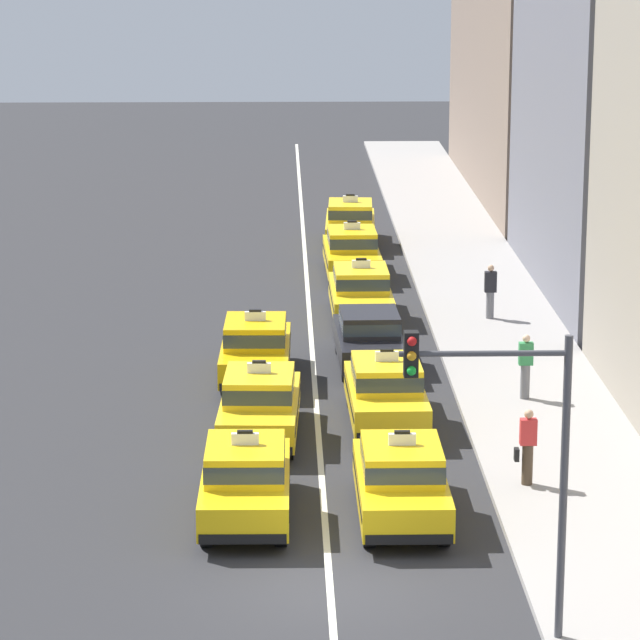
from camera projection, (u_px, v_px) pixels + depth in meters
name	position (u px, v px, depth m)	size (l,w,h in m)	color
ground_plane	(330.00, 588.00, 31.29)	(160.00, 160.00, 0.00)	#2B2B2D
lane_stripe_left_right	(310.00, 327.00, 50.70)	(0.14, 80.00, 0.01)	silver
sidewalk_curb	(518.00, 367.00, 45.96)	(4.00, 90.00, 0.15)	#9E9993
taxi_left_nearest	(246.00, 479.00, 34.58)	(1.86, 4.58, 1.96)	black
taxi_left_second	(260.00, 403.00, 39.85)	(1.99, 4.63, 1.96)	black
taxi_left_third	(256.00, 348.00, 44.85)	(1.91, 4.60, 1.96)	black
taxi_right_nearest	(401.00, 479.00, 34.57)	(1.83, 4.56, 1.96)	black
taxi_right_second	(386.00, 391.00, 40.87)	(1.89, 4.59, 1.96)	black
sedan_right_third	(369.00, 337.00, 46.09)	(1.87, 4.34, 1.58)	black
taxi_right_fourth	(361.00, 292.00, 51.32)	(1.86, 4.58, 1.96)	black
taxi_right_fifth	(352.00, 251.00, 57.39)	(1.88, 4.59, 1.96)	black
taxi_right_sixth	(350.00, 222.00, 62.64)	(2.01, 4.63, 1.96)	black
pedestrian_near_crosswalk	(527.00, 447.00, 36.26)	(0.47, 0.24, 1.69)	#473828
pedestrian_mid_block	(526.00, 366.00, 42.61)	(0.36, 0.24, 1.68)	slate
pedestrian_trailing	(490.00, 291.00, 50.94)	(0.36, 0.24, 1.66)	slate
traffic_light_pole	(508.00, 433.00, 27.94)	(2.87, 0.33, 5.58)	#47474C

